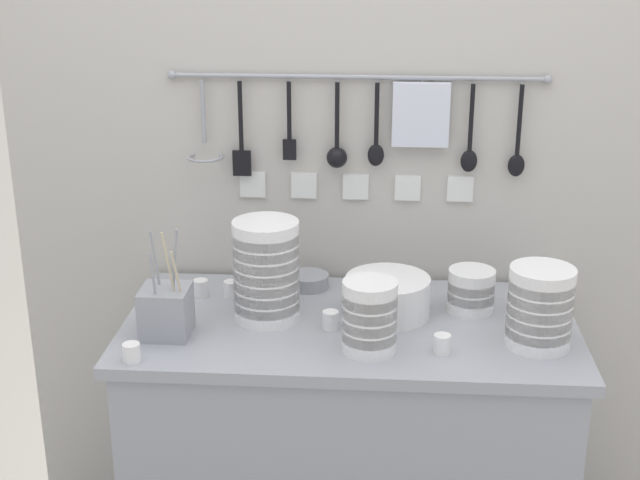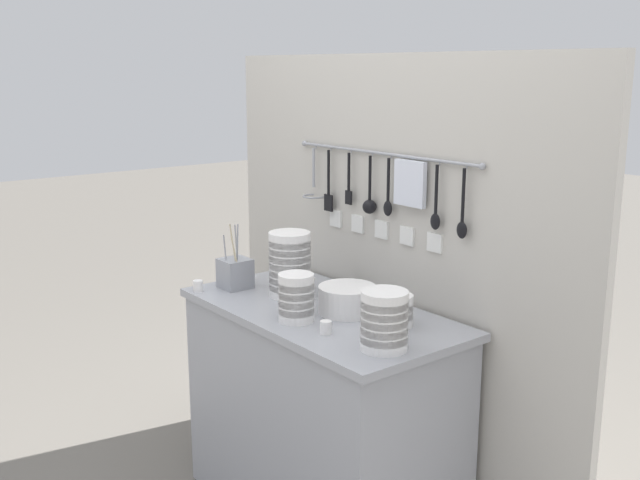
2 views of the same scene
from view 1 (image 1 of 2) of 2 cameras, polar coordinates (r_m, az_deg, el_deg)
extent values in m
cube|color=#9EA0A8|center=(2.25, 1.93, -5.60)|extent=(1.13, 0.58, 0.03)
cube|color=#9EA0A8|center=(2.46, 1.81, -14.57)|extent=(1.09, 0.56, 0.82)
cube|color=#BCB7AD|center=(2.53, 2.25, -1.22)|extent=(1.93, 0.04, 1.79)
cylinder|color=#93969E|center=(2.36, 2.39, 10.38)|extent=(0.98, 0.01, 0.01)
sphere|color=#93969E|center=(2.43, -9.47, 10.38)|extent=(0.02, 0.02, 0.02)
sphere|color=#93969E|center=(2.40, 14.37, 9.93)|extent=(0.02, 0.02, 0.02)
cylinder|color=#93969E|center=(2.41, -7.49, 8.12)|extent=(0.01, 0.01, 0.17)
torus|color=#93969E|center=(2.44, -7.36, 5.27)|extent=(0.10, 0.10, 0.01)
cylinder|color=#93969E|center=(2.41, -7.53, 10.27)|extent=(0.01, 0.01, 0.02)
cylinder|color=black|center=(2.40, -5.11, 7.83)|extent=(0.01, 0.01, 0.19)
cube|color=black|center=(2.43, -5.02, 4.92)|extent=(0.05, 0.01, 0.07)
cylinder|color=#93969E|center=(2.39, -5.14, 10.29)|extent=(0.01, 0.01, 0.02)
cylinder|color=black|center=(2.38, -1.99, 8.23)|extent=(0.01, 0.01, 0.16)
cube|color=black|center=(2.40, -1.96, 5.81)|extent=(0.04, 0.01, 0.06)
cylinder|color=#93969E|center=(2.37, -1.98, 10.28)|extent=(0.01, 0.01, 0.02)
cylinder|color=black|center=(2.37, 1.10, 7.89)|extent=(0.01, 0.01, 0.18)
sphere|color=black|center=(2.39, 1.08, 5.30)|extent=(0.06, 0.06, 0.06)
cylinder|color=#93969E|center=(2.36, 1.13, 10.25)|extent=(0.01, 0.01, 0.02)
cylinder|color=black|center=(2.36, 3.65, 8.00)|extent=(0.01, 0.01, 0.17)
ellipsoid|color=black|center=(2.39, 3.59, 5.45)|extent=(0.04, 0.02, 0.06)
cylinder|color=#93969E|center=(2.36, 3.70, 10.20)|extent=(0.01, 0.01, 0.02)
cube|color=silver|center=(2.37, 6.47, 7.96)|extent=(0.15, 0.02, 0.17)
cylinder|color=#93969E|center=(2.36, 6.55, 10.12)|extent=(0.01, 0.01, 0.02)
cylinder|color=black|center=(2.38, 9.66, 7.68)|extent=(0.01, 0.01, 0.18)
ellipsoid|color=black|center=(2.40, 9.51, 5.01)|extent=(0.04, 0.02, 0.06)
cylinder|color=#93969E|center=(2.37, 9.77, 10.01)|extent=(0.01, 0.01, 0.02)
cylinder|color=black|center=(2.39, 12.66, 7.45)|extent=(0.01, 0.01, 0.19)
ellipsoid|color=black|center=(2.42, 12.44, 4.68)|extent=(0.04, 0.02, 0.06)
cylinder|color=#93969E|center=(2.39, 12.80, 9.87)|extent=(0.01, 0.01, 0.02)
cube|color=white|center=(2.46, -4.32, 3.56)|extent=(0.07, 0.01, 0.07)
cube|color=white|center=(2.44, -1.03, 3.51)|extent=(0.07, 0.01, 0.07)
cube|color=white|center=(2.44, 2.29, 3.44)|extent=(0.07, 0.01, 0.07)
cube|color=white|center=(2.44, 5.63, 3.36)|extent=(0.07, 0.01, 0.07)
cube|color=white|center=(2.44, 8.95, 3.26)|extent=(0.07, 0.01, 0.07)
cylinder|color=white|center=(2.33, 9.61, -3.87)|extent=(0.12, 0.12, 0.05)
cylinder|color=white|center=(2.32, 9.65, -3.20)|extent=(0.12, 0.12, 0.05)
cylinder|color=white|center=(2.31, 9.69, -2.53)|extent=(0.12, 0.12, 0.05)
cylinder|color=white|center=(2.26, -3.40, -4.39)|extent=(0.17, 0.17, 0.05)
cylinder|color=white|center=(2.25, -3.41, -3.71)|extent=(0.17, 0.17, 0.05)
cylinder|color=white|center=(2.23, -3.43, -3.02)|extent=(0.17, 0.17, 0.05)
cylinder|color=white|center=(2.22, -3.44, -2.32)|extent=(0.17, 0.17, 0.05)
cylinder|color=white|center=(2.21, -3.46, -1.62)|extent=(0.17, 0.17, 0.05)
cylinder|color=white|center=(2.20, -3.47, -0.91)|extent=(0.17, 0.17, 0.05)
cylinder|color=white|center=(2.19, -3.49, -0.20)|extent=(0.17, 0.17, 0.05)
cylinder|color=white|center=(2.18, -3.51, 0.53)|extent=(0.17, 0.17, 0.05)
cylinder|color=white|center=(2.18, 13.74, -5.92)|extent=(0.15, 0.15, 0.05)
cylinder|color=white|center=(2.17, 13.81, -5.24)|extent=(0.15, 0.15, 0.05)
cylinder|color=white|center=(2.15, 13.87, -4.55)|extent=(0.15, 0.15, 0.05)
cylinder|color=white|center=(2.14, 13.93, -3.85)|extent=(0.15, 0.15, 0.05)
cylinder|color=white|center=(2.13, 13.99, -3.14)|extent=(0.15, 0.15, 0.05)
cylinder|color=white|center=(2.12, 14.06, -2.43)|extent=(0.15, 0.15, 0.05)
cylinder|color=white|center=(2.09, 3.16, -6.39)|extent=(0.13, 0.13, 0.05)
cylinder|color=white|center=(2.08, 3.17, -5.65)|extent=(0.13, 0.13, 0.05)
cylinder|color=white|center=(2.07, 3.19, -4.90)|extent=(0.13, 0.13, 0.05)
cylinder|color=white|center=(2.06, 3.20, -4.14)|extent=(0.13, 0.13, 0.05)
cylinder|color=white|center=(2.04, 3.22, -3.38)|extent=(0.13, 0.13, 0.05)
cylinder|color=white|center=(2.29, 4.31, -4.68)|extent=(0.22, 0.22, 0.01)
cylinder|color=white|center=(2.28, 4.32, -4.47)|extent=(0.22, 0.22, 0.01)
cylinder|color=white|center=(2.28, 4.33, -4.26)|extent=(0.22, 0.22, 0.01)
cylinder|color=white|center=(2.28, 4.33, -4.05)|extent=(0.22, 0.22, 0.01)
cylinder|color=white|center=(2.27, 4.34, -3.84)|extent=(0.22, 0.22, 0.01)
cylinder|color=white|center=(2.27, 4.34, -3.62)|extent=(0.22, 0.22, 0.01)
cylinder|color=white|center=(2.26, 4.35, -3.41)|extent=(0.22, 0.22, 0.01)
cylinder|color=white|center=(2.26, 4.36, -3.19)|extent=(0.22, 0.22, 0.01)
cylinder|color=white|center=(2.26, 4.36, -2.98)|extent=(0.22, 0.22, 0.01)
cylinder|color=white|center=(2.25, 4.37, -2.76)|extent=(0.22, 0.22, 0.01)
cylinder|color=white|center=(2.25, 4.37, -2.54)|extent=(0.22, 0.22, 0.01)
cylinder|color=#93969E|center=(2.44, -0.74, -2.63)|extent=(0.11, 0.11, 0.04)
cube|color=#93969E|center=(2.19, -9.82, -4.53)|extent=(0.12, 0.12, 0.12)
cylinder|color=#C6B793|center=(2.13, -9.56, -2.13)|extent=(0.03, 0.02, 0.21)
cylinder|color=#93969E|center=(2.14, -9.31, -1.97)|extent=(0.03, 0.01, 0.21)
cylinder|color=#C6B793|center=(2.13, -9.04, -2.74)|extent=(0.03, 0.03, 0.17)
cylinder|color=#93969E|center=(2.17, -10.41, -1.89)|extent=(0.03, 0.01, 0.20)
cylinder|color=#93969E|center=(2.13, -10.57, -2.87)|extent=(0.01, 0.01, 0.16)
cylinder|color=white|center=(2.08, -11.97, -7.08)|extent=(0.04, 0.04, 0.05)
cylinder|color=white|center=(2.38, -3.75, -3.22)|extent=(0.04, 0.04, 0.05)
cylinder|color=white|center=(2.39, -5.70, -3.16)|extent=(0.04, 0.04, 0.05)
cylinder|color=white|center=(2.20, 0.67, -5.14)|extent=(0.04, 0.04, 0.05)
cylinder|color=white|center=(2.10, 7.82, -6.60)|extent=(0.04, 0.04, 0.05)
cylinder|color=white|center=(2.41, -7.64, -3.06)|extent=(0.04, 0.04, 0.05)
camera|label=2|loc=(2.06, 83.55, 0.47)|focal=42.00mm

